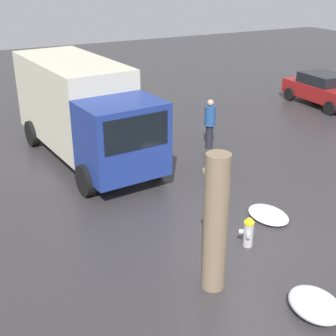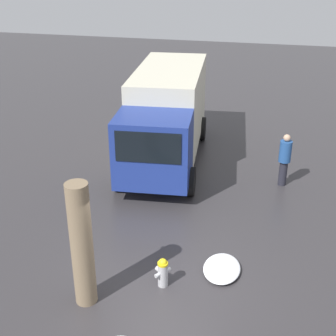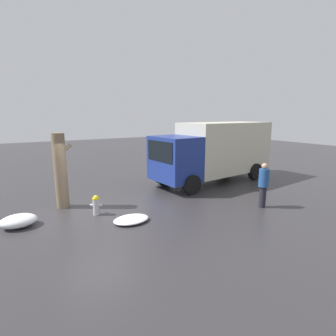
# 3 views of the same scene
# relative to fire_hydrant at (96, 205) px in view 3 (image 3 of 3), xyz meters

# --- Properties ---
(ground_plane) EXTENTS (60.00, 60.00, 0.00)m
(ground_plane) POSITION_rel_fire_hydrant_xyz_m (-0.00, -0.00, -0.37)
(ground_plane) COLOR #333033
(fire_hydrant) EXTENTS (0.40, 0.37, 0.72)m
(fire_hydrant) POSITION_rel_fire_hydrant_xyz_m (0.00, 0.00, 0.00)
(fire_hydrant) COLOR #B7B7BC
(fire_hydrant) RESTS_ON ground_plane
(tree_trunk) EXTENTS (0.72, 0.47, 2.86)m
(tree_trunk) POSITION_rel_fire_hydrant_xyz_m (-0.86, 1.49, 1.07)
(tree_trunk) COLOR #7F6B51
(tree_trunk) RESTS_ON ground_plane
(delivery_truck) EXTENTS (7.08, 3.02, 3.12)m
(delivery_truck) POSITION_rel_fire_hydrant_xyz_m (6.89, 1.58, 1.33)
(delivery_truck) COLOR navy
(delivery_truck) RESTS_ON ground_plane
(pedestrian) EXTENTS (0.38, 0.38, 1.73)m
(pedestrian) POSITION_rel_fire_hydrant_xyz_m (5.72, -2.54, 0.58)
(pedestrian) COLOR #23232D
(pedestrian) RESTS_ON ground_plane
(snow_pile_by_hydrant) EXTENTS (1.21, 0.87, 0.17)m
(snow_pile_by_hydrant) POSITION_rel_fire_hydrant_xyz_m (0.80, -1.24, -0.29)
(snow_pile_by_hydrant) COLOR white
(snow_pile_by_hydrant) RESTS_ON ground_plane
(snow_pile_curbside) EXTENTS (1.09, 0.87, 0.39)m
(snow_pile_curbside) POSITION_rel_fire_hydrant_xyz_m (-2.43, 0.26, -0.17)
(snow_pile_curbside) COLOR white
(snow_pile_curbside) RESTS_ON ground_plane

